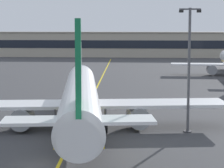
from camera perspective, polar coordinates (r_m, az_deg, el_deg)
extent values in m
plane|color=#3D3D3F|center=(38.13, -8.82, -9.94)|extent=(400.00, 400.00, 0.00)
cube|color=yellow|center=(66.93, -2.86, -2.44)|extent=(8.96, 179.81, 0.01)
cylinder|color=white|center=(50.11, -3.90, -1.65)|extent=(8.86, 36.18, 3.80)
cone|color=white|center=(69.25, -3.80, 0.79)|extent=(3.94, 3.09, 3.61)
cone|color=white|center=(30.99, -4.13, -6.40)|extent=(3.22, 3.18, 2.85)
cube|color=gold|center=(50.28, -3.89, -2.82)|extent=(8.38, 33.31, 0.44)
cube|color=black|center=(67.29, -3.81, 1.18)|extent=(2.98, 1.49, 0.60)
cube|color=white|center=(50.84, -3.89, -2.49)|extent=(32.36, 9.29, 0.36)
cylinder|color=gray|center=(50.51, -10.95, -4.08)|extent=(2.79, 3.89, 2.30)
cylinder|color=black|center=(52.31, -10.69, -3.68)|extent=(1.96, 0.46, 1.95)
cylinder|color=gray|center=(50.41, 3.20, -3.98)|extent=(2.79, 3.89, 2.30)
cylinder|color=black|center=(52.22, 2.96, -3.59)|extent=(1.96, 0.46, 1.95)
cube|color=#147042|center=(33.87, -4.13, 1.88)|extent=(1.08, 4.81, 7.20)
cylinder|color=white|center=(34.11, -4.13, 3.13)|extent=(0.78, 2.44, 2.40)
cube|color=white|center=(33.82, -4.08, -4.46)|extent=(11.29, 4.33, 0.24)
cylinder|color=#4C4C51|center=(64.75, -3.80, -1.46)|extent=(0.24, 0.24, 1.60)
cylinder|color=black|center=(64.91, -3.80, -2.35)|extent=(0.52, 0.95, 0.90)
cylinder|color=#4C4C51|center=(48.53, -6.97, -4.04)|extent=(0.24, 0.24, 1.60)
cylinder|color=black|center=(48.76, -6.95, -5.34)|extent=(0.58, 1.34, 1.30)
cylinder|color=#4C4C51|center=(48.49, -0.82, -4.00)|extent=(0.24, 0.24, 1.60)
cylinder|color=black|center=(48.72, -0.81, -5.29)|extent=(0.58, 1.34, 1.30)
cylinder|color=gray|center=(107.07, 12.10, 1.73)|extent=(2.22, 3.39, 2.13)
cylinder|color=black|center=(108.77, 12.01, 1.81)|extent=(1.81, 0.22, 1.81)
cylinder|color=#515156|center=(49.05, 9.39, 1.61)|extent=(0.28, 0.28, 12.98)
cylinder|color=#333338|center=(50.08, 9.24, -5.75)|extent=(0.90, 0.90, 0.10)
cube|color=#515156|center=(48.86, 9.55, 9.03)|extent=(2.20, 0.16, 0.16)
cube|color=black|center=(48.79, 8.48, 8.82)|extent=(0.44, 0.36, 0.28)
cube|color=black|center=(48.94, 10.60, 8.77)|extent=(0.44, 0.36, 0.28)
cone|color=orange|center=(66.80, -1.45, -2.22)|extent=(0.36, 0.36, 0.55)
cylinder|color=white|center=(66.80, -1.45, -2.20)|extent=(0.23, 0.23, 0.07)
cube|color=orange|center=(66.85, -1.45, -2.44)|extent=(0.44, 0.44, 0.03)
cube|color=#B2A893|center=(169.54, 1.99, 4.82)|extent=(112.62, 12.00, 8.52)
cube|color=black|center=(163.48, 1.90, 4.87)|extent=(108.11, 0.12, 2.80)
cube|color=gray|center=(169.41, 2.00, 6.33)|extent=(113.02, 12.40, 0.40)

